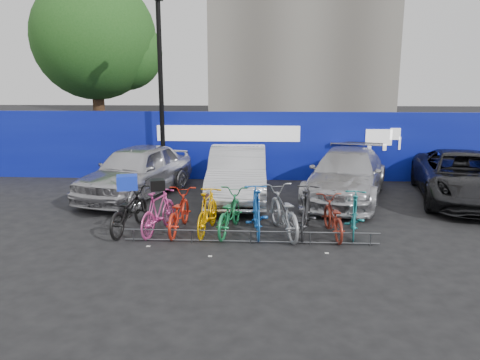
# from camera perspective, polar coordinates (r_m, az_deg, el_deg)

# --- Properties ---
(ground) EXTENTS (100.00, 100.00, 0.00)m
(ground) POSITION_cam_1_polar(r_m,az_deg,el_deg) (10.93, 1.39, -6.66)
(ground) COLOR black
(ground) RESTS_ON ground
(hoarding) EXTENTS (22.00, 0.18, 2.40)m
(hoarding) POSITION_cam_1_polar(r_m,az_deg,el_deg) (16.49, 2.07, 4.17)
(hoarding) COLOR #0A1496
(hoarding) RESTS_ON ground
(tree) EXTENTS (5.40, 5.20, 7.80)m
(tree) POSITION_cam_1_polar(r_m,az_deg,el_deg) (21.62, -16.66, 15.91)
(tree) COLOR #382314
(tree) RESTS_ON ground
(lamppost) EXTENTS (0.25, 0.50, 6.11)m
(lamppost) POSITION_cam_1_polar(r_m,az_deg,el_deg) (16.11, -9.63, 11.20)
(lamppost) COLOR black
(lamppost) RESTS_ON ground
(bike_rack) EXTENTS (5.60, 0.03, 0.30)m
(bike_rack) POSITION_cam_1_polar(r_m,az_deg,el_deg) (10.31, 1.30, -6.90)
(bike_rack) COLOR #595B60
(bike_rack) RESTS_ON ground
(car_0) EXTENTS (3.13, 5.00, 1.59)m
(car_0) POSITION_cam_1_polar(r_m,az_deg,el_deg) (14.52, -12.53, 1.10)
(car_0) COLOR #B9B9BE
(car_0) RESTS_ON ground
(car_1) EXTENTS (1.76, 4.72, 1.54)m
(car_1) POSITION_cam_1_polar(r_m,az_deg,el_deg) (13.85, -0.29, 0.76)
(car_1) COLOR silver
(car_1) RESTS_ON ground
(car_2) EXTENTS (3.43, 5.41, 1.46)m
(car_2) POSITION_cam_1_polar(r_m,az_deg,el_deg) (14.26, 12.87, 0.62)
(car_2) COLOR #B9B9BE
(car_2) RESTS_ON ground
(car_3) EXTENTS (3.34, 5.58, 1.45)m
(car_3) POSITION_cam_1_polar(r_m,az_deg,el_deg) (15.08, 25.57, 0.32)
(car_3) COLOR black
(car_3) RESTS_ON ground
(bike_0) EXTENTS (0.95, 2.01, 1.01)m
(bike_0) POSITION_cam_1_polar(r_m,az_deg,el_deg) (11.33, -13.42, -3.62)
(bike_0) COLOR black
(bike_0) RESTS_ON ground
(bike_1) EXTENTS (0.88, 1.78, 1.03)m
(bike_1) POSITION_cam_1_polar(r_m,az_deg,el_deg) (11.06, -9.92, -3.81)
(bike_1) COLOR #D44294
(bike_1) RESTS_ON ground
(bike_2) EXTENTS (0.75, 1.89, 0.97)m
(bike_2) POSITION_cam_1_polar(r_m,az_deg,el_deg) (11.09, -7.52, -3.84)
(bike_2) COLOR red
(bike_2) RESTS_ON ground
(bike_3) EXTENTS (0.71, 1.78, 1.04)m
(bike_3) POSITION_cam_1_polar(r_m,az_deg,el_deg) (10.90, -3.98, -3.86)
(bike_3) COLOR #EEA402
(bike_3) RESTS_ON ground
(bike_4) EXTENTS (0.99, 1.98, 0.99)m
(bike_4) POSITION_cam_1_polar(r_m,az_deg,el_deg) (10.92, -1.33, -3.94)
(bike_4) COLOR #1C8045
(bike_4) RESTS_ON ground
(bike_5) EXTENTS (0.68, 1.90, 1.12)m
(bike_5) POSITION_cam_1_polar(r_m,az_deg,el_deg) (10.83, 2.02, -3.73)
(bike_5) COLOR blue
(bike_5) RESTS_ON ground
(bike_6) EXTENTS (1.23, 2.19, 1.09)m
(bike_6) POSITION_cam_1_polar(r_m,az_deg,el_deg) (10.85, 5.28, -3.84)
(bike_6) COLOR #93969A
(bike_6) RESTS_ON ground
(bike_7) EXTENTS (0.85, 1.94, 1.13)m
(bike_7) POSITION_cam_1_polar(r_m,az_deg,el_deg) (10.90, 8.07, -3.72)
(bike_7) COLOR #242527
(bike_7) RESTS_ON ground
(bike_8) EXTENTS (0.76, 1.76, 0.90)m
(bike_8) POSITION_cam_1_polar(r_m,az_deg,el_deg) (10.91, 11.22, -4.44)
(bike_8) COLOR maroon
(bike_8) RESTS_ON ground
(bike_9) EXTENTS (0.80, 1.75, 1.02)m
(bike_9) POSITION_cam_1_polar(r_m,az_deg,el_deg) (11.09, 13.79, -3.99)
(bike_9) COLOR #1D797D
(bike_9) RESTS_ON ground
(cargo_crate) EXTENTS (0.55, 0.47, 0.33)m
(cargo_crate) POSITION_cam_1_polar(r_m,az_deg,el_deg) (11.17, -13.59, -0.29)
(cargo_crate) COLOR #1632CF
(cargo_crate) RESTS_ON bike_0
(cargo_topcase) EXTENTS (0.41, 0.39, 0.25)m
(cargo_topcase) POSITION_cam_1_polar(r_m,az_deg,el_deg) (10.90, -10.04, -0.58)
(cargo_topcase) COLOR black
(cargo_topcase) RESTS_ON bike_1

